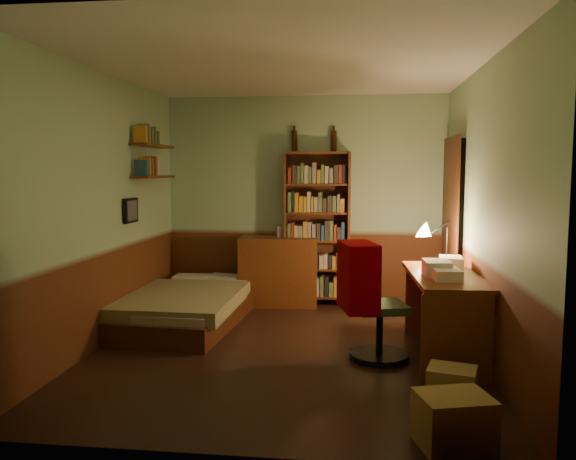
# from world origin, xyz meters

# --- Properties ---
(floor) EXTENTS (3.50, 4.00, 0.02)m
(floor) POSITION_xyz_m (0.00, 0.00, -0.01)
(floor) COLOR black
(floor) RESTS_ON ground
(ceiling) EXTENTS (3.50, 4.00, 0.02)m
(ceiling) POSITION_xyz_m (0.00, 0.00, 2.61)
(ceiling) COLOR silver
(ceiling) RESTS_ON wall_back
(wall_back) EXTENTS (3.50, 0.02, 2.60)m
(wall_back) POSITION_xyz_m (0.00, 2.01, 1.30)
(wall_back) COLOR #93B78E
(wall_back) RESTS_ON ground
(wall_left) EXTENTS (0.02, 4.00, 2.60)m
(wall_left) POSITION_xyz_m (-1.76, 0.00, 1.30)
(wall_left) COLOR #93B78E
(wall_left) RESTS_ON ground
(wall_right) EXTENTS (0.02, 4.00, 2.60)m
(wall_right) POSITION_xyz_m (1.76, 0.00, 1.30)
(wall_right) COLOR #93B78E
(wall_right) RESTS_ON ground
(wall_front) EXTENTS (3.50, 0.02, 2.60)m
(wall_front) POSITION_xyz_m (0.00, -2.01, 1.30)
(wall_front) COLOR #93B78E
(wall_front) RESTS_ON ground
(doorway) EXTENTS (0.06, 0.90, 2.00)m
(doorway) POSITION_xyz_m (1.72, 1.30, 1.00)
(doorway) COLOR black
(doorway) RESTS_ON ground
(door_trim) EXTENTS (0.02, 0.98, 2.08)m
(door_trim) POSITION_xyz_m (1.69, 1.30, 1.00)
(door_trim) COLOR #401E0E
(door_trim) RESTS_ON ground
(bed) EXTENTS (1.25, 2.14, 0.61)m
(bed) POSITION_xyz_m (-1.19, 0.84, 0.31)
(bed) COLOR olive
(bed) RESTS_ON ground
(dresser) EXTENTS (0.99, 0.54, 0.85)m
(dresser) POSITION_xyz_m (-0.30, 1.76, 0.43)
(dresser) COLOR #5A2B12
(dresser) RESTS_ON ground
(mini_stereo) EXTENTS (0.29, 0.25, 0.13)m
(mini_stereo) POSITION_xyz_m (-0.22, 1.89, 0.92)
(mini_stereo) COLOR #B2B2B7
(mini_stereo) RESTS_ON dresser
(bookshelf) EXTENTS (0.84, 0.33, 1.90)m
(bookshelf) POSITION_xyz_m (0.16, 1.85, 0.95)
(bookshelf) COLOR #5A2B12
(bookshelf) RESTS_ON ground
(bottle_left) EXTENTS (0.09, 0.09, 0.27)m
(bottle_left) POSITION_xyz_m (-0.13, 1.96, 2.03)
(bottle_left) COLOR black
(bottle_left) RESTS_ON bookshelf
(bottle_right) EXTENTS (0.09, 0.09, 0.26)m
(bottle_right) POSITION_xyz_m (0.36, 1.96, 2.03)
(bottle_right) COLOR black
(bottle_right) RESTS_ON bookshelf
(desk) EXTENTS (0.64, 1.42, 0.75)m
(desk) POSITION_xyz_m (1.44, 0.01, 0.37)
(desk) COLOR #5A2B12
(desk) RESTS_ON ground
(paper_stack) EXTENTS (0.22, 0.29, 0.11)m
(paper_stack) POSITION_xyz_m (1.55, 0.31, 0.80)
(paper_stack) COLOR silver
(paper_stack) RESTS_ON desk
(desk_lamp) EXTENTS (0.23, 0.23, 0.66)m
(desk_lamp) POSITION_xyz_m (1.57, 0.71, 1.08)
(desk_lamp) COLOR black
(desk_lamp) RESTS_ON desk
(office_chair) EXTENTS (0.63, 0.58, 1.06)m
(office_chair) POSITION_xyz_m (0.87, -0.16, 0.53)
(office_chair) COLOR #2A532F
(office_chair) RESTS_ON ground
(red_jacket) EXTENTS (0.35, 0.54, 0.59)m
(red_jacket) POSITION_xyz_m (0.60, 0.07, 1.35)
(red_jacket) COLOR #A70004
(red_jacket) RESTS_ON office_chair
(wall_shelf_lower) EXTENTS (0.20, 0.90, 0.03)m
(wall_shelf_lower) POSITION_xyz_m (-1.64, 1.10, 1.60)
(wall_shelf_lower) COLOR #5A2B12
(wall_shelf_lower) RESTS_ON wall_left
(wall_shelf_upper) EXTENTS (0.20, 0.90, 0.03)m
(wall_shelf_upper) POSITION_xyz_m (-1.64, 1.10, 1.95)
(wall_shelf_upper) COLOR #5A2B12
(wall_shelf_upper) RESTS_ON wall_left
(framed_picture) EXTENTS (0.04, 0.32, 0.26)m
(framed_picture) POSITION_xyz_m (-1.72, 0.60, 1.25)
(framed_picture) COLOR black
(framed_picture) RESTS_ON wall_left
(cardboard_box_a) EXTENTS (0.50, 0.44, 0.32)m
(cardboard_box_a) POSITION_xyz_m (1.25, -1.72, 0.16)
(cardboard_box_a) COLOR olive
(cardboard_box_a) RESTS_ON ground
(cardboard_box_b) EXTENTS (0.40, 0.36, 0.24)m
(cardboard_box_b) POSITION_xyz_m (1.36, -1.01, 0.12)
(cardboard_box_b) COLOR olive
(cardboard_box_b) RESTS_ON ground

